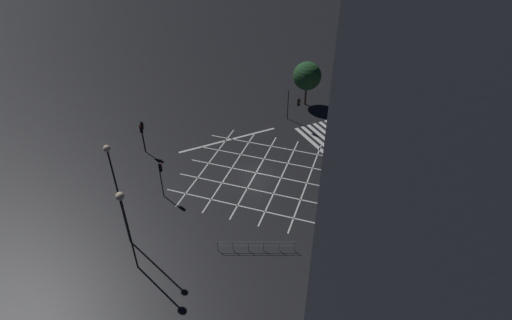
% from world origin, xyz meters
% --- Properties ---
extents(ground_plane, '(200.00, 200.00, 0.00)m').
position_xyz_m(ground_plane, '(0.00, 0.00, 0.00)').
color(ground_plane, black).
extents(road_markings, '(18.82, 23.86, 0.01)m').
position_xyz_m(road_markings, '(0.41, -7.30, 0.00)').
color(road_markings, silver).
rests_on(road_markings, ground_plane).
extents(traffic_light_se_main, '(2.82, 0.36, 4.15)m').
position_xyz_m(traffic_light_se_main, '(7.45, -9.00, 3.07)').
color(traffic_light_se_main, black).
rests_on(traffic_light_se_main, ground_plane).
extents(traffic_light_median_south, '(0.36, 0.39, 3.42)m').
position_xyz_m(traffic_light_median_south, '(-0.03, -9.04, 2.45)').
color(traffic_light_median_south, black).
rests_on(traffic_light_median_south, ground_plane).
extents(traffic_light_ne_main, '(0.39, 0.36, 3.61)m').
position_xyz_m(traffic_light_ne_main, '(9.25, 9.69, 2.58)').
color(traffic_light_ne_main, black).
rests_on(traffic_light_ne_main, ground_plane).
extents(traffic_light_median_north, '(0.36, 0.39, 4.02)m').
position_xyz_m(traffic_light_median_north, '(0.56, 9.86, 2.87)').
color(traffic_light_median_north, black).
rests_on(traffic_light_median_north, ground_plane).
extents(traffic_light_ne_cross, '(0.36, 0.39, 4.03)m').
position_xyz_m(traffic_light_ne_cross, '(9.25, 9.56, 2.88)').
color(traffic_light_ne_cross, black).
rests_on(traffic_light_ne_cross, ground_plane).
extents(street_lamp_east, '(0.53, 0.53, 9.94)m').
position_xyz_m(street_lamp_east, '(-4.16, 14.22, 6.95)').
color(street_lamp_east, black).
rests_on(street_lamp_east, ground_plane).
extents(street_lamp_west, '(0.63, 0.63, 7.80)m').
position_xyz_m(street_lamp_west, '(-7.23, 14.28, 6.08)').
color(street_lamp_west, black).
rests_on(street_lamp_west, ground_plane).
extents(street_tree_near, '(2.90, 2.90, 5.34)m').
position_xyz_m(street_tree_near, '(-13.71, -12.84, 3.88)').
color(street_tree_near, '#473323').
rests_on(street_tree_near, ground_plane).
extents(street_tree_far, '(3.84, 3.84, 6.17)m').
position_xyz_m(street_tree_far, '(11.43, -13.34, 4.24)').
color(street_tree_far, '#473323').
rests_on(street_tree_far, ground_plane).
extents(waiting_car, '(4.15, 1.72, 1.33)m').
position_xyz_m(waiting_car, '(-11.00, -3.14, 0.63)').
color(waiting_car, '#474C51').
rests_on(waiting_car, ground_plane).
extents(pedestrian_railing, '(2.92, 5.85, 1.05)m').
position_xyz_m(pedestrian_railing, '(-9.91, 4.90, 0.66)').
color(pedestrian_railing, gray).
rests_on(pedestrian_railing, ground_plane).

